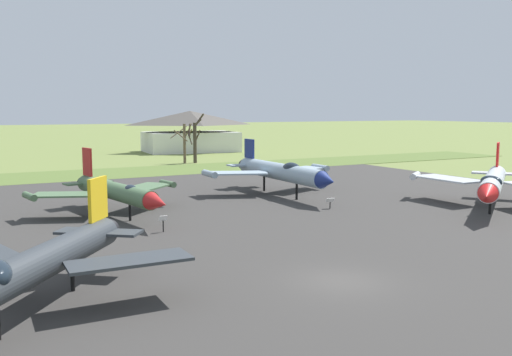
{
  "coord_description": "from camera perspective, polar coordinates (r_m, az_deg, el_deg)",
  "views": [
    {
      "loc": [
        -15.01,
        -19.36,
        7.72
      ],
      "look_at": [
        4.54,
        16.25,
        2.73
      ],
      "focal_mm": 38.73,
      "sensor_mm": 36.0,
      "label": 1
    }
  ],
  "objects": [
    {
      "name": "jet_fighter_rear_center",
      "position": [
        49.93,
        2.55,
        0.69
      ],
      "size": [
        12.52,
        15.75,
        4.88
      ],
      "color": "#8EA3B2",
      "rests_on": "ground"
    },
    {
      "name": "visitor_building",
      "position": [
        104.63,
        -6.8,
        4.81
      ],
      "size": [
        18.5,
        13.04,
        7.63
      ],
      "color": "silver",
      "rests_on": "ground"
    },
    {
      "name": "asphalt_apron",
      "position": [
        39.03,
        -5.58,
        -4.4
      ],
      "size": [
        72.86,
        52.8,
        0.05
      ],
      "primitive_type": "cube",
      "color": "#383533",
      "rests_on": "ground"
    },
    {
      "name": "ground_plane",
      "position": [
        25.68,
        8.75,
        -10.57
      ],
      "size": [
        600.0,
        600.0,
        0.0
      ],
      "primitive_type": "plane",
      "color": "olive"
    },
    {
      "name": "jet_fighter_rear_left",
      "position": [
        41.33,
        -14.24,
        -1.31
      ],
      "size": [
        11.57,
        13.88,
        4.75
      ],
      "color": "#4C6B47",
      "rests_on": "ground"
    },
    {
      "name": "grass_verge_strip",
      "position": [
        69.67,
        -16.16,
        0.39
      ],
      "size": [
        132.86,
        12.0,
        0.06
      ],
      "primitive_type": "cube",
      "color": "#556B30",
      "rests_on": "ground"
    },
    {
      "name": "jet_fighter_rear_right",
      "position": [
        47.0,
        23.28,
        -0.39
      ],
      "size": [
        14.22,
        13.07,
        4.93
      ],
      "color": "silver",
      "rests_on": "ground"
    },
    {
      "name": "bare_tree_right_of_center",
      "position": [
        81.87,
        -6.32,
        4.06
      ],
      "size": [
        2.5,
        2.25,
        7.3
      ],
      "color": "#42382D",
      "rests_on": "ground"
    },
    {
      "name": "info_placard_rear_center",
      "position": [
        43.74,
        7.66,
        -2.45
      ],
      "size": [
        0.69,
        0.42,
        0.89
      ],
      "color": "black",
      "rests_on": "ground"
    },
    {
      "name": "bare_tree_center",
      "position": [
        81.64,
        -7.4,
        3.78
      ],
      "size": [
        2.93,
        3.44,
        5.86
      ],
      "color": "brown",
      "rests_on": "ground"
    },
    {
      "name": "info_placard_rear_left",
      "position": [
        35.55,
        -9.57,
        -4.51
      ],
      "size": [
        0.53,
        0.21,
        1.11
      ],
      "color": "black",
      "rests_on": "ground"
    },
    {
      "name": "jet_fighter_front_left",
      "position": [
        22.26,
        -22.21,
        -8.47
      ],
      "size": [
        11.09,
        12.43,
        4.61
      ],
      "color": "#33383D",
      "rests_on": "ground"
    }
  ]
}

